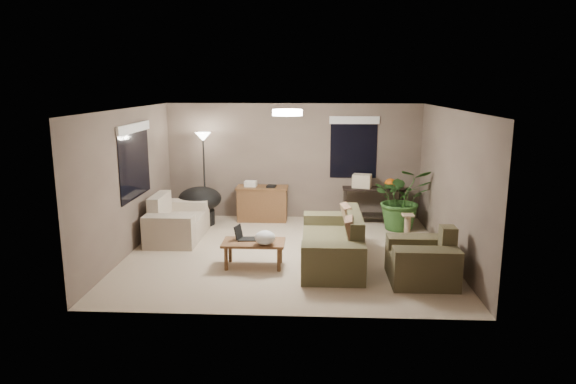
{
  "coord_description": "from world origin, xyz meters",
  "views": [
    {
      "loc": [
        0.44,
        -8.57,
        2.91
      ],
      "look_at": [
        0.0,
        0.2,
        1.05
      ],
      "focal_mm": 32.0,
      "sensor_mm": 36.0,
      "label": 1
    }
  ],
  "objects_px": {
    "main_sofa": "(334,245)",
    "papasan_chair": "(200,203)",
    "loveseat": "(176,223)",
    "cat_scratching_post": "(407,229)",
    "armchair": "(423,262)",
    "desk": "(262,203)",
    "houseplant": "(402,205)",
    "coffee_table": "(254,245)",
    "console_table": "(373,202)",
    "floor_lamp": "(203,148)"
  },
  "relations": [
    {
      "from": "desk",
      "to": "papasan_chair",
      "type": "distance_m",
      "value": 1.33
    },
    {
      "from": "loveseat",
      "to": "armchair",
      "type": "bearing_deg",
      "value": -24.9
    },
    {
      "from": "console_table",
      "to": "cat_scratching_post",
      "type": "distance_m",
      "value": 1.39
    },
    {
      "from": "desk",
      "to": "floor_lamp",
      "type": "relative_size",
      "value": 0.58
    },
    {
      "from": "main_sofa",
      "to": "coffee_table",
      "type": "distance_m",
      "value": 1.33
    },
    {
      "from": "cat_scratching_post",
      "to": "main_sofa",
      "type": "bearing_deg",
      "value": -137.32
    },
    {
      "from": "coffee_table",
      "to": "desk",
      "type": "xyz_separation_m",
      "value": [
        -0.14,
        2.86,
        0.02
      ]
    },
    {
      "from": "houseplant",
      "to": "armchair",
      "type": "bearing_deg",
      "value": -92.97
    },
    {
      "from": "desk",
      "to": "papasan_chair",
      "type": "height_order",
      "value": "papasan_chair"
    },
    {
      "from": "main_sofa",
      "to": "console_table",
      "type": "distance_m",
      "value": 2.76
    },
    {
      "from": "desk",
      "to": "cat_scratching_post",
      "type": "height_order",
      "value": "desk"
    },
    {
      "from": "coffee_table",
      "to": "console_table",
      "type": "height_order",
      "value": "console_table"
    },
    {
      "from": "floor_lamp",
      "to": "cat_scratching_post",
      "type": "xyz_separation_m",
      "value": [
        4.1,
        -1.16,
        -1.38
      ]
    },
    {
      "from": "loveseat",
      "to": "papasan_chair",
      "type": "relative_size",
      "value": 1.44
    },
    {
      "from": "loveseat",
      "to": "floor_lamp",
      "type": "bearing_deg",
      "value": 76.39
    },
    {
      "from": "desk",
      "to": "cat_scratching_post",
      "type": "distance_m",
      "value": 3.16
    },
    {
      "from": "loveseat",
      "to": "cat_scratching_post",
      "type": "relative_size",
      "value": 3.2
    },
    {
      "from": "floor_lamp",
      "to": "houseplant",
      "type": "distance_m",
      "value": 4.27
    },
    {
      "from": "loveseat",
      "to": "houseplant",
      "type": "distance_m",
      "value": 4.5
    },
    {
      "from": "main_sofa",
      "to": "floor_lamp",
      "type": "xyz_separation_m",
      "value": [
        -2.67,
        2.48,
        1.3
      ]
    },
    {
      "from": "coffee_table",
      "to": "floor_lamp",
      "type": "bearing_deg",
      "value": 116.48
    },
    {
      "from": "armchair",
      "to": "cat_scratching_post",
      "type": "distance_m",
      "value": 2.08
    },
    {
      "from": "console_table",
      "to": "papasan_chair",
      "type": "xyz_separation_m",
      "value": [
        -3.65,
        -0.37,
        0.03
      ]
    },
    {
      "from": "houseplant",
      "to": "coffee_table",
      "type": "bearing_deg",
      "value": -139.75
    },
    {
      "from": "coffee_table",
      "to": "console_table",
      "type": "xyz_separation_m",
      "value": [
        2.23,
        2.86,
        0.08
      ]
    },
    {
      "from": "main_sofa",
      "to": "papasan_chair",
      "type": "xyz_separation_m",
      "value": [
        -2.73,
        2.23,
        0.17
      ]
    },
    {
      "from": "houseplant",
      "to": "cat_scratching_post",
      "type": "height_order",
      "value": "houseplant"
    },
    {
      "from": "main_sofa",
      "to": "floor_lamp",
      "type": "relative_size",
      "value": 1.15
    },
    {
      "from": "houseplant",
      "to": "floor_lamp",
      "type": "bearing_deg",
      "value": 174.22
    },
    {
      "from": "console_table",
      "to": "cat_scratching_post",
      "type": "relative_size",
      "value": 2.6
    },
    {
      "from": "console_table",
      "to": "houseplant",
      "type": "height_order",
      "value": "houseplant"
    },
    {
      "from": "loveseat",
      "to": "houseplant",
      "type": "relative_size",
      "value": 1.25
    },
    {
      "from": "floor_lamp",
      "to": "main_sofa",
      "type": "bearing_deg",
      "value": -42.89
    },
    {
      "from": "main_sofa",
      "to": "desk",
      "type": "height_order",
      "value": "main_sofa"
    },
    {
      "from": "desk",
      "to": "houseplant",
      "type": "xyz_separation_m",
      "value": [
        2.89,
        -0.54,
        0.12
      ]
    },
    {
      "from": "armchair",
      "to": "coffee_table",
      "type": "distance_m",
      "value": 2.65
    },
    {
      "from": "coffee_table",
      "to": "console_table",
      "type": "relative_size",
      "value": 0.77
    },
    {
      "from": "houseplant",
      "to": "cat_scratching_post",
      "type": "bearing_deg",
      "value": -90.55
    },
    {
      "from": "loveseat",
      "to": "cat_scratching_post",
      "type": "height_order",
      "value": "loveseat"
    },
    {
      "from": "armchair",
      "to": "desk",
      "type": "height_order",
      "value": "armchair"
    },
    {
      "from": "loveseat",
      "to": "desk",
      "type": "xyz_separation_m",
      "value": [
        1.52,
        1.37,
        0.08
      ]
    },
    {
      "from": "desk",
      "to": "houseplant",
      "type": "relative_size",
      "value": 0.86
    },
    {
      "from": "coffee_table",
      "to": "desk",
      "type": "relative_size",
      "value": 0.91
    },
    {
      "from": "console_table",
      "to": "floor_lamp",
      "type": "xyz_separation_m",
      "value": [
        -3.59,
        -0.12,
        1.16
      ]
    },
    {
      "from": "floor_lamp",
      "to": "papasan_chair",
      "type": "bearing_deg",
      "value": -103.16
    },
    {
      "from": "houseplant",
      "to": "papasan_chair",
      "type": "bearing_deg",
      "value": 177.7
    },
    {
      "from": "papasan_chair",
      "to": "cat_scratching_post",
      "type": "height_order",
      "value": "papasan_chair"
    },
    {
      "from": "desk",
      "to": "armchair",
      "type": "bearing_deg",
      "value": -50.74
    },
    {
      "from": "loveseat",
      "to": "papasan_chair",
      "type": "height_order",
      "value": "loveseat"
    },
    {
      "from": "papasan_chair",
      "to": "houseplant",
      "type": "xyz_separation_m",
      "value": [
        4.17,
        -0.17,
        0.03
      ]
    }
  ]
}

